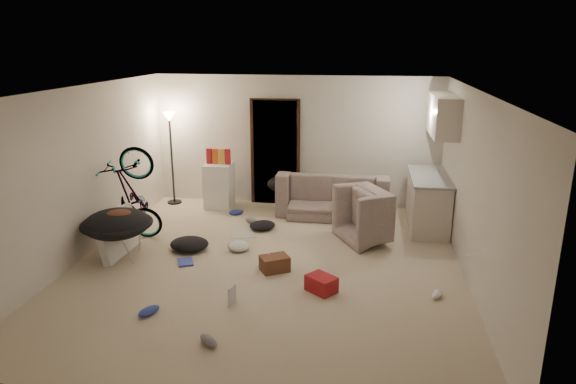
# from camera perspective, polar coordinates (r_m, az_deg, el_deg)

# --- Properties ---
(floor) EXTENTS (5.50, 6.00, 0.02)m
(floor) POSITION_cam_1_polar(r_m,az_deg,el_deg) (7.48, -2.33, -8.21)
(floor) COLOR beige
(floor) RESTS_ON ground
(ceiling) EXTENTS (5.50, 6.00, 0.02)m
(ceiling) POSITION_cam_1_polar(r_m,az_deg,el_deg) (6.83, -2.57, 11.40)
(ceiling) COLOR white
(ceiling) RESTS_ON wall_back
(wall_back) EXTENTS (5.50, 0.02, 2.50)m
(wall_back) POSITION_cam_1_polar(r_m,az_deg,el_deg) (9.95, 0.91, 5.66)
(wall_back) COLOR beige
(wall_back) RESTS_ON floor
(wall_front) EXTENTS (5.50, 0.02, 2.50)m
(wall_front) POSITION_cam_1_polar(r_m,az_deg,el_deg) (4.31, -10.26, -9.33)
(wall_front) COLOR beige
(wall_front) RESTS_ON floor
(wall_left) EXTENTS (0.02, 6.00, 2.50)m
(wall_left) POSITION_cam_1_polar(r_m,az_deg,el_deg) (8.04, -22.14, 1.85)
(wall_left) COLOR beige
(wall_left) RESTS_ON floor
(wall_right) EXTENTS (0.02, 6.00, 2.50)m
(wall_right) POSITION_cam_1_polar(r_m,az_deg,el_deg) (7.07, 20.08, 0.18)
(wall_right) COLOR beige
(wall_right) RESTS_ON floor
(doorway) EXTENTS (0.85, 0.10, 2.04)m
(doorway) POSITION_cam_1_polar(r_m,az_deg,el_deg) (10.01, -1.40, 4.39)
(doorway) COLOR black
(doorway) RESTS_ON floor
(door_trim) EXTENTS (0.97, 0.04, 2.10)m
(door_trim) POSITION_cam_1_polar(r_m,az_deg,el_deg) (9.98, -1.43, 4.35)
(door_trim) COLOR black
(door_trim) RESTS_ON floor
(floor_lamp) EXTENTS (0.28, 0.28, 1.81)m
(floor_lamp) POSITION_cam_1_polar(r_m,az_deg,el_deg) (10.20, -12.93, 5.84)
(floor_lamp) COLOR black
(floor_lamp) RESTS_ON floor
(kitchen_counter) EXTENTS (0.60, 1.50, 0.88)m
(kitchen_counter) POSITION_cam_1_polar(r_m,az_deg,el_deg) (9.14, 15.27, -1.15)
(kitchen_counter) COLOR beige
(kitchen_counter) RESTS_ON floor
(counter_top) EXTENTS (0.64, 1.54, 0.04)m
(counter_top) POSITION_cam_1_polar(r_m,az_deg,el_deg) (9.01, 15.48, 1.64)
(counter_top) COLOR gray
(counter_top) RESTS_ON kitchen_counter
(kitchen_uppers) EXTENTS (0.38, 1.40, 0.65)m
(kitchen_uppers) POSITION_cam_1_polar(r_m,az_deg,el_deg) (8.83, 16.85, 8.20)
(kitchen_uppers) COLOR beige
(kitchen_uppers) RESTS_ON wall_right
(sofa) EXTENTS (2.04, 0.81, 0.59)m
(sofa) POSITION_cam_1_polar(r_m,az_deg,el_deg) (9.56, 5.00, -0.74)
(sofa) COLOR #3C433B
(sofa) RESTS_ON floor
(armchair) EXTENTS (1.22, 1.27, 0.64)m
(armchair) POSITION_cam_1_polar(r_m,az_deg,el_deg) (8.46, 10.19, -3.08)
(armchair) COLOR #3C433B
(armchair) RESTS_ON floor
(bicycle) EXTENTS (1.64, 0.81, 0.92)m
(bicycle) POSITION_cam_1_polar(r_m,az_deg,el_deg) (8.62, -16.69, -2.47)
(bicycle) COLOR black
(bicycle) RESTS_ON floor
(book_asset) EXTENTS (0.29, 0.25, 0.02)m
(book_asset) POSITION_cam_1_polar(r_m,az_deg,el_deg) (6.41, -6.61, -12.60)
(book_asset) COLOR maroon
(book_asset) RESTS_ON floor
(mini_fridge) EXTENTS (0.51, 0.51, 0.86)m
(mini_fridge) POSITION_cam_1_polar(r_m,az_deg,el_deg) (9.99, -7.67, 0.72)
(mini_fridge) COLOR white
(mini_fridge) RESTS_ON floor
(snack_box_0) EXTENTS (0.10, 0.07, 0.30)m
(snack_box_0) POSITION_cam_1_polar(r_m,az_deg,el_deg) (9.90, -8.75, 3.94)
(snack_box_0) COLOR maroon
(snack_box_0) RESTS_ON mini_fridge
(snack_box_1) EXTENTS (0.11, 0.08, 0.30)m
(snack_box_1) POSITION_cam_1_polar(r_m,az_deg,el_deg) (9.87, -8.08, 3.93)
(snack_box_1) COLOR #C54F18
(snack_box_1) RESTS_ON mini_fridge
(snack_box_2) EXTENTS (0.11, 0.09, 0.30)m
(snack_box_2) POSITION_cam_1_polar(r_m,az_deg,el_deg) (9.83, -7.41, 3.91)
(snack_box_2) COLOR gold
(snack_box_2) RESTS_ON mini_fridge
(snack_box_3) EXTENTS (0.10, 0.07, 0.30)m
(snack_box_3) POSITION_cam_1_polar(r_m,az_deg,el_deg) (9.80, -6.73, 3.89)
(snack_box_3) COLOR maroon
(snack_box_3) RESTS_ON mini_fridge
(saucer_chair) EXTENTS (1.04, 1.04, 0.74)m
(saucer_chair) POSITION_cam_1_polar(r_m,az_deg,el_deg) (7.97, -18.42, -4.02)
(saucer_chair) COLOR silver
(saucer_chair) RESTS_ON floor
(hoodie) EXTENTS (0.61, 0.57, 0.22)m
(hoodie) POSITION_cam_1_polar(r_m,az_deg,el_deg) (7.86, -18.32, -2.70)
(hoodie) COLOR #512A1C
(hoodie) RESTS_ON saucer_chair
(sofa_drape) EXTENTS (0.57, 0.47, 0.28)m
(sofa_drape) POSITION_cam_1_polar(r_m,az_deg,el_deg) (9.59, -0.63, 0.90)
(sofa_drape) COLOR black
(sofa_drape) RESTS_ON sofa
(tv_box) EXTENTS (0.28, 1.00, 0.66)m
(tv_box) POSITION_cam_1_polar(r_m,az_deg,el_deg) (8.15, -18.37, -4.39)
(tv_box) COLOR silver
(tv_box) RESTS_ON floor
(drink_case_a) EXTENTS (0.47, 0.43, 0.22)m
(drink_case_a) POSITION_cam_1_polar(r_m,az_deg,el_deg) (7.27, -1.50, -7.95)
(drink_case_a) COLOR brown
(drink_case_a) RESTS_ON floor
(drink_case_b) EXTENTS (0.45, 0.44, 0.21)m
(drink_case_b) POSITION_cam_1_polar(r_m,az_deg,el_deg) (6.72, 3.73, -10.14)
(drink_case_b) COLOR maroon
(drink_case_b) RESTS_ON floor
(juicer) EXTENTS (0.17, 0.17, 0.24)m
(juicer) POSITION_cam_1_polar(r_m,az_deg,el_deg) (7.34, -2.13, -7.77)
(juicer) COLOR silver
(juicer) RESTS_ON floor
(newspaper) EXTENTS (0.55, 0.62, 0.01)m
(newspaper) POSITION_cam_1_polar(r_m,az_deg,el_deg) (8.71, -5.10, -4.52)
(newspaper) COLOR #B1ACA4
(newspaper) RESTS_ON floor
(book_blue) EXTENTS (0.31, 0.34, 0.03)m
(book_blue) POSITION_cam_1_polar(r_m,az_deg,el_deg) (7.68, -11.32, -7.64)
(book_blue) COLOR #2F41AA
(book_blue) RESTS_ON floor
(book_white) EXTENTS (0.23, 0.28, 0.02)m
(book_white) POSITION_cam_1_polar(r_m,az_deg,el_deg) (7.50, -2.39, -7.95)
(book_white) COLOR silver
(book_white) RESTS_ON floor
(shoe_0) EXTENTS (0.30, 0.23, 0.10)m
(shoe_0) POSITION_cam_1_polar(r_m,az_deg,el_deg) (9.58, -5.78, -2.26)
(shoe_0) COLOR #2F41AA
(shoe_0) RESTS_ON floor
(shoe_1) EXTENTS (0.31, 0.25, 0.11)m
(shoe_1) POSITION_cam_1_polar(r_m,az_deg,el_deg) (9.11, -4.06, -3.19)
(shoe_1) COLOR slate
(shoe_1) RESTS_ON floor
(shoe_2) EXTENTS (0.25, 0.31, 0.11)m
(shoe_2) POSITION_cam_1_polar(r_m,az_deg,el_deg) (6.41, -15.21, -12.64)
(shoe_2) COLOR #2F41AA
(shoe_2) RESTS_ON floor
(shoe_3) EXTENTS (0.29, 0.27, 0.10)m
(shoe_3) POSITION_cam_1_polar(r_m,az_deg,el_deg) (5.73, -8.83, -16.02)
(shoe_3) COLOR slate
(shoe_3) RESTS_ON floor
(shoe_4) EXTENTS (0.19, 0.27, 0.09)m
(shoe_4) POSITION_cam_1_polar(r_m,az_deg,el_deg) (6.85, 16.22, -10.84)
(shoe_4) COLOR white
(shoe_4) RESTS_ON floor
(clothes_lump_a) EXTENTS (0.60, 0.52, 0.19)m
(clothes_lump_a) POSITION_cam_1_polar(r_m,az_deg,el_deg) (8.10, -10.90, -5.70)
(clothes_lump_a) COLOR black
(clothes_lump_a) RESTS_ON floor
(clothes_lump_b) EXTENTS (0.59, 0.58, 0.14)m
(clothes_lump_b) POSITION_cam_1_polar(r_m,az_deg,el_deg) (8.83, -2.86, -3.72)
(clothes_lump_b) COLOR black
(clothes_lump_b) RESTS_ON floor
(clothes_lump_c) EXTENTS (0.50, 0.51, 0.12)m
(clothes_lump_c) POSITION_cam_1_polar(r_m,az_deg,el_deg) (8.01, -5.53, -6.00)
(clothes_lump_c) COLOR silver
(clothes_lump_c) RESTS_ON floor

